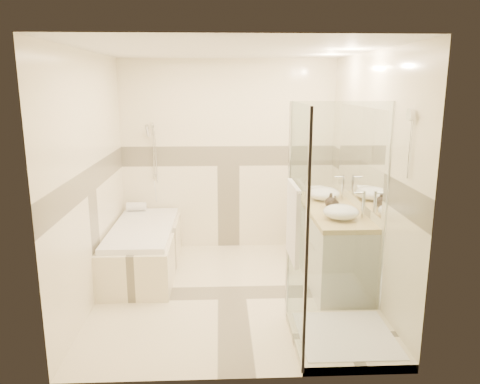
{
  "coord_description": "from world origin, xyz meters",
  "views": [
    {
      "loc": [
        -0.12,
        -4.63,
        2.18
      ],
      "look_at": [
        0.1,
        0.25,
        1.05
      ],
      "focal_mm": 35.0,
      "sensor_mm": 36.0,
      "label": 1
    }
  ],
  "objects_px": {
    "bathtub": "(144,246)",
    "vessel_sink_far": "(341,212)",
    "amenity_bottle_a": "(335,204)",
    "vanity": "(331,244)",
    "shower_enclosure": "(332,286)",
    "amenity_bottle_b": "(331,200)",
    "vessel_sink_near": "(324,193)"
  },
  "relations": [
    {
      "from": "shower_enclosure",
      "to": "amenity_bottle_b",
      "type": "relative_size",
      "value": 12.66
    },
    {
      "from": "vanity",
      "to": "vessel_sink_far",
      "type": "xyz_separation_m",
      "value": [
        -0.02,
        -0.44,
        0.5
      ]
    },
    {
      "from": "vessel_sink_far",
      "to": "amenity_bottle_a",
      "type": "distance_m",
      "value": 0.27
    },
    {
      "from": "amenity_bottle_a",
      "to": "amenity_bottle_b",
      "type": "bearing_deg",
      "value": 90.0
    },
    {
      "from": "vanity",
      "to": "vessel_sink_far",
      "type": "bearing_deg",
      "value": -92.63
    },
    {
      "from": "vessel_sink_near",
      "to": "amenity_bottle_b",
      "type": "bearing_deg",
      "value": -90.0
    },
    {
      "from": "bathtub",
      "to": "amenity_bottle_a",
      "type": "distance_m",
      "value": 2.28
    },
    {
      "from": "vessel_sink_near",
      "to": "vessel_sink_far",
      "type": "height_order",
      "value": "vessel_sink_near"
    },
    {
      "from": "amenity_bottle_a",
      "to": "shower_enclosure",
      "type": "bearing_deg",
      "value": -103.85
    },
    {
      "from": "shower_enclosure",
      "to": "vessel_sink_near",
      "type": "relative_size",
      "value": 5.41
    },
    {
      "from": "shower_enclosure",
      "to": "vessel_sink_far",
      "type": "height_order",
      "value": "shower_enclosure"
    },
    {
      "from": "amenity_bottle_b",
      "to": "vessel_sink_near",
      "type": "bearing_deg",
      "value": 90.0
    },
    {
      "from": "bathtub",
      "to": "amenity_bottle_b",
      "type": "distance_m",
      "value": 2.24
    },
    {
      "from": "vanity",
      "to": "amenity_bottle_b",
      "type": "height_order",
      "value": "amenity_bottle_b"
    },
    {
      "from": "shower_enclosure",
      "to": "vessel_sink_near",
      "type": "xyz_separation_m",
      "value": [
        0.27,
        1.64,
        0.42
      ]
    },
    {
      "from": "vanity",
      "to": "vessel_sink_near",
      "type": "relative_size",
      "value": 4.3
    },
    {
      "from": "shower_enclosure",
      "to": "vanity",
      "type": "bearing_deg",
      "value": 77.03
    },
    {
      "from": "bathtub",
      "to": "amenity_bottle_a",
      "type": "xyz_separation_m",
      "value": [
        2.13,
        -0.51,
        0.63
      ]
    },
    {
      "from": "vanity",
      "to": "amenity_bottle_a",
      "type": "height_order",
      "value": "amenity_bottle_a"
    },
    {
      "from": "vanity",
      "to": "shower_enclosure",
      "type": "relative_size",
      "value": 0.79
    },
    {
      "from": "bathtub",
      "to": "vessel_sink_far",
      "type": "xyz_separation_m",
      "value": [
        2.13,
        -0.79,
        0.62
      ]
    },
    {
      "from": "bathtub",
      "to": "vanity",
      "type": "bearing_deg",
      "value": -9.25
    },
    {
      "from": "shower_enclosure",
      "to": "amenity_bottle_a",
      "type": "relative_size",
      "value": 11.93
    },
    {
      "from": "vanity",
      "to": "shower_enclosure",
      "type": "xyz_separation_m",
      "value": [
        -0.29,
        -1.27,
        0.08
      ]
    },
    {
      "from": "bathtub",
      "to": "vanity",
      "type": "xyz_separation_m",
      "value": [
        2.15,
        -0.35,
        0.12
      ]
    },
    {
      "from": "shower_enclosure",
      "to": "amenity_bottle_a",
      "type": "distance_m",
      "value": 1.22
    },
    {
      "from": "bathtub",
      "to": "vessel_sink_near",
      "type": "distance_m",
      "value": 2.22
    },
    {
      "from": "vanity",
      "to": "amenity_bottle_b",
      "type": "bearing_deg",
      "value": 136.86
    },
    {
      "from": "vessel_sink_far",
      "to": "vanity",
      "type": "bearing_deg",
      "value": 87.37
    },
    {
      "from": "amenity_bottle_b",
      "to": "shower_enclosure",
      "type": "bearing_deg",
      "value": -101.94
    },
    {
      "from": "amenity_bottle_a",
      "to": "vanity",
      "type": "bearing_deg",
      "value": 83.05
    },
    {
      "from": "shower_enclosure",
      "to": "vessel_sink_far",
      "type": "bearing_deg",
      "value": 71.91
    }
  ]
}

